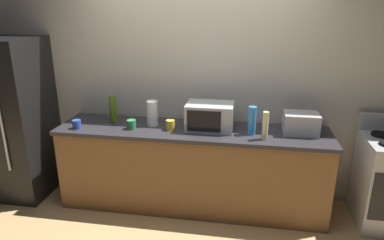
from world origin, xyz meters
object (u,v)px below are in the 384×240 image
at_px(bottle_hand_soap, 265,126).
at_px(mug_green, 131,124).
at_px(microwave, 210,116).
at_px(mug_blue, 77,124).
at_px(mug_yellow, 170,125).
at_px(bottle_olive_oil, 113,109).
at_px(paper_towel_roll, 152,113).
at_px(toaster_oven, 301,123).
at_px(refrigerator, 14,119).
at_px(bottle_spray_cleaner, 252,120).

distance_m(bottle_hand_soap, mug_green, 1.36).
xyz_separation_m(microwave, mug_blue, (-1.37, -0.22, -0.09)).
xyz_separation_m(microwave, mug_yellow, (-0.40, -0.10, -0.08)).
height_order(bottle_olive_oil, mug_green, bottle_olive_oil).
distance_m(bottle_olive_oil, mug_blue, 0.42).
relative_size(microwave, paper_towel_roll, 1.78).
relative_size(microwave, mug_yellow, 4.65).
xyz_separation_m(toaster_oven, mug_yellow, (-1.31, -0.11, -0.05)).
bearing_deg(mug_green, refrigerator, 176.32).
distance_m(paper_towel_roll, bottle_hand_soap, 1.19).
relative_size(microwave, mug_green, 5.04).
relative_size(mug_green, mug_yellow, 0.92).
distance_m(refrigerator, mug_blue, 0.88).
distance_m(microwave, bottle_spray_cleaner, 0.44).
bearing_deg(mug_yellow, mug_green, -174.44).
xyz_separation_m(paper_towel_roll, bottle_spray_cleaner, (1.04, -0.09, 0.01)).
relative_size(refrigerator, mug_blue, 19.84).
xyz_separation_m(bottle_olive_oil, mug_yellow, (0.68, -0.15, -0.10)).
bearing_deg(bottle_hand_soap, bottle_olive_oil, 170.85).
bearing_deg(mug_yellow, mug_blue, -172.94).
xyz_separation_m(microwave, bottle_olive_oil, (-1.07, 0.05, 0.01)).
relative_size(toaster_oven, mug_blue, 3.75).
bearing_deg(bottle_spray_cleaner, mug_blue, -175.82).
bearing_deg(paper_towel_roll, refrigerator, -178.22).
distance_m(refrigerator, bottle_spray_cleaner, 2.66).
bearing_deg(bottle_spray_cleaner, refrigerator, 179.12).
distance_m(bottle_olive_oil, mug_green, 0.35).
relative_size(paper_towel_roll, bottle_spray_cleaner, 0.95).
height_order(refrigerator, paper_towel_roll, refrigerator).
xyz_separation_m(paper_towel_roll, bottle_olive_oil, (-0.46, 0.05, 0.01)).
xyz_separation_m(microwave, mug_green, (-0.80, -0.14, -0.09)).
relative_size(toaster_oven, mug_yellow, 3.30).
relative_size(bottle_olive_oil, bottle_spray_cleaner, 1.05).
bearing_deg(paper_towel_roll, mug_yellow, -25.17).
relative_size(bottle_olive_oil, mug_yellow, 2.90).
height_order(microwave, mug_blue, microwave).
relative_size(microwave, toaster_oven, 1.41).
height_order(toaster_oven, bottle_spray_cleaner, bottle_spray_cleaner).
bearing_deg(paper_towel_roll, mug_green, -143.05).
distance_m(paper_towel_roll, mug_yellow, 0.25).
relative_size(refrigerator, paper_towel_roll, 6.67).
xyz_separation_m(refrigerator, bottle_spray_cleaner, (2.66, -0.04, 0.14)).
xyz_separation_m(bottle_olive_oil, bottle_hand_soap, (1.63, -0.26, -0.01)).
xyz_separation_m(refrigerator, paper_towel_roll, (1.61, 0.05, 0.13)).
bearing_deg(mug_blue, paper_towel_roll, 16.44).
height_order(toaster_oven, mug_green, toaster_oven).
xyz_separation_m(microwave, paper_towel_roll, (-0.61, 0.00, 0.00)).
bearing_deg(bottle_olive_oil, mug_yellow, -12.68).
bearing_deg(refrigerator, bottle_hand_soap, -3.33).
height_order(bottle_hand_soap, mug_blue, bottle_hand_soap).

